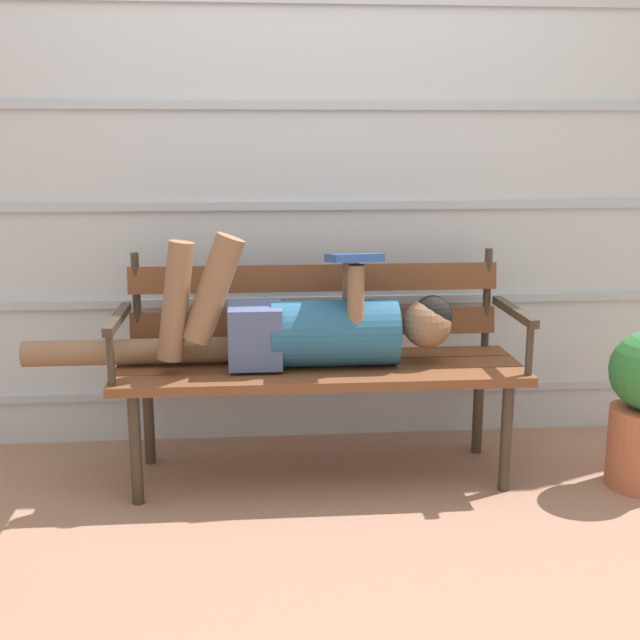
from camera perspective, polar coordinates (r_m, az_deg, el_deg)
ground_plane at (r=3.15m, az=0.25°, el=-12.03°), size 12.00×12.00×0.00m
house_siding at (r=3.50m, az=-0.68°, el=11.45°), size 4.57×0.08×2.48m
park_bench at (r=3.20m, az=-0.11°, el=-2.22°), size 1.57×0.51×0.87m
reclining_person at (r=3.09m, az=-1.48°, el=-0.47°), size 1.65×0.27×0.53m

